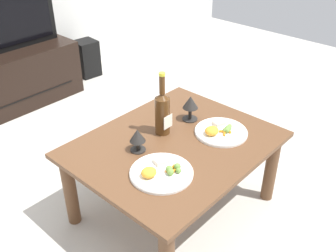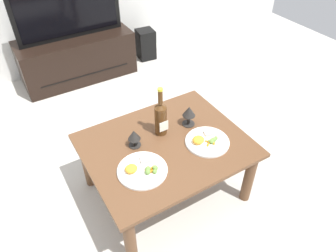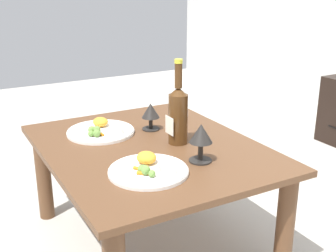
{
  "view_description": "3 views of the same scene",
  "coord_description": "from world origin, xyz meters",
  "px_view_note": "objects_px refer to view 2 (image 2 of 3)",
  "views": [
    {
      "loc": [
        -1.25,
        -1.09,
        1.58
      ],
      "look_at": [
        -0.0,
        0.04,
        0.54
      ],
      "focal_mm": 41.55,
      "sensor_mm": 36.0,
      "label": 1
    },
    {
      "loc": [
        -0.74,
        -1.26,
        1.84
      ],
      "look_at": [
        0.04,
        0.04,
        0.56
      ],
      "focal_mm": 33.86,
      "sensor_mm": 36.0,
      "label": 2
    },
    {
      "loc": [
        1.48,
        -0.74,
        1.11
      ],
      "look_at": [
        0.04,
        0.06,
        0.54
      ],
      "focal_mm": 46.72,
      "sensor_mm": 36.0,
      "label": 3
    }
  ],
  "objects_px": {
    "dining_table": "(166,153)",
    "goblet_left": "(134,136)",
    "tv_screen": "(68,11)",
    "dinner_plate_right": "(207,141)",
    "floor_speaker": "(146,44)",
    "dinner_plate_left": "(142,169)",
    "wine_bottle": "(161,117)",
    "goblet_right": "(189,112)",
    "tv_stand": "(77,57)"
  },
  "relations": [
    {
      "from": "floor_speaker",
      "to": "dinner_plate_left",
      "type": "height_order",
      "value": "dinner_plate_left"
    },
    {
      "from": "tv_screen",
      "to": "dinner_plate_right",
      "type": "height_order",
      "value": "tv_screen"
    },
    {
      "from": "tv_stand",
      "to": "goblet_right",
      "type": "bearing_deg",
      "value": -82.35
    },
    {
      "from": "tv_stand",
      "to": "goblet_right",
      "type": "xyz_separation_m",
      "value": [
        0.23,
        -1.75,
        0.33
      ]
    },
    {
      "from": "wine_bottle",
      "to": "goblet_right",
      "type": "relative_size",
      "value": 2.38
    },
    {
      "from": "goblet_right",
      "to": "dinner_plate_right",
      "type": "xyz_separation_m",
      "value": [
        -0.0,
        -0.21,
        -0.09
      ]
    },
    {
      "from": "goblet_left",
      "to": "dinner_plate_right",
      "type": "distance_m",
      "value": 0.46
    },
    {
      "from": "goblet_left",
      "to": "dinner_plate_right",
      "type": "relative_size",
      "value": 0.43
    },
    {
      "from": "dining_table",
      "to": "goblet_right",
      "type": "bearing_deg",
      "value": 21.37
    },
    {
      "from": "dining_table",
      "to": "dinner_plate_left",
      "type": "xyz_separation_m",
      "value": [
        -0.23,
        -0.12,
        0.09
      ]
    },
    {
      "from": "dinner_plate_left",
      "to": "dinner_plate_right",
      "type": "distance_m",
      "value": 0.46
    },
    {
      "from": "dining_table",
      "to": "goblet_right",
      "type": "xyz_separation_m",
      "value": [
        0.23,
        0.09,
        0.18
      ]
    },
    {
      "from": "dining_table",
      "to": "dinner_plate_left",
      "type": "distance_m",
      "value": 0.28
    },
    {
      "from": "wine_bottle",
      "to": "goblet_left",
      "type": "relative_size",
      "value": 2.85
    },
    {
      "from": "dining_table",
      "to": "goblet_left",
      "type": "distance_m",
      "value": 0.25
    },
    {
      "from": "tv_stand",
      "to": "dinner_plate_right",
      "type": "height_order",
      "value": "dinner_plate_right"
    },
    {
      "from": "tv_screen",
      "to": "dinner_plate_right",
      "type": "relative_size",
      "value": 3.72
    },
    {
      "from": "dining_table",
      "to": "dinner_plate_right",
      "type": "height_order",
      "value": "dinner_plate_right"
    },
    {
      "from": "dining_table",
      "to": "goblet_right",
      "type": "distance_m",
      "value": 0.31
    },
    {
      "from": "tv_screen",
      "to": "dinner_plate_left",
      "type": "height_order",
      "value": "tv_screen"
    },
    {
      "from": "tv_screen",
      "to": "dining_table",
      "type": "bearing_deg",
      "value": -89.97
    },
    {
      "from": "goblet_left",
      "to": "dinner_plate_left",
      "type": "height_order",
      "value": "goblet_left"
    },
    {
      "from": "wine_bottle",
      "to": "dining_table",
      "type": "bearing_deg",
      "value": -104.76
    },
    {
      "from": "dining_table",
      "to": "tv_screen",
      "type": "distance_m",
      "value": 1.87
    },
    {
      "from": "dining_table",
      "to": "floor_speaker",
      "type": "distance_m",
      "value": 2.03
    },
    {
      "from": "tv_screen",
      "to": "goblet_left",
      "type": "distance_m",
      "value": 1.76
    },
    {
      "from": "tv_stand",
      "to": "floor_speaker",
      "type": "bearing_deg",
      "value": 0.59
    },
    {
      "from": "floor_speaker",
      "to": "goblet_left",
      "type": "distance_m",
      "value": 2.05
    },
    {
      "from": "wine_bottle",
      "to": "dinner_plate_right",
      "type": "xyz_separation_m",
      "value": [
        0.2,
        -0.23,
        -0.12
      ]
    },
    {
      "from": "tv_stand",
      "to": "floor_speaker",
      "type": "relative_size",
      "value": 3.37
    },
    {
      "from": "tv_screen",
      "to": "floor_speaker",
      "type": "bearing_deg",
      "value": 0.75
    },
    {
      "from": "wine_bottle",
      "to": "dinner_plate_right",
      "type": "height_order",
      "value": "wine_bottle"
    },
    {
      "from": "dining_table",
      "to": "dinner_plate_left",
      "type": "bearing_deg",
      "value": -152.34
    },
    {
      "from": "dining_table",
      "to": "floor_speaker",
      "type": "height_order",
      "value": "dining_table"
    },
    {
      "from": "tv_stand",
      "to": "floor_speaker",
      "type": "distance_m",
      "value": 0.83
    },
    {
      "from": "goblet_right",
      "to": "wine_bottle",
      "type": "bearing_deg",
      "value": 173.88
    },
    {
      "from": "tv_stand",
      "to": "floor_speaker",
      "type": "height_order",
      "value": "tv_stand"
    },
    {
      "from": "dining_table",
      "to": "wine_bottle",
      "type": "height_order",
      "value": "wine_bottle"
    },
    {
      "from": "tv_stand",
      "to": "dinner_plate_right",
      "type": "distance_m",
      "value": 1.99
    },
    {
      "from": "dining_table",
      "to": "dinner_plate_left",
      "type": "relative_size",
      "value": 3.44
    },
    {
      "from": "tv_screen",
      "to": "floor_speaker",
      "type": "xyz_separation_m",
      "value": [
        0.83,
        0.01,
        -0.55
      ]
    },
    {
      "from": "tv_stand",
      "to": "tv_screen",
      "type": "xyz_separation_m",
      "value": [
        0.0,
        -0.0,
        0.49
      ]
    },
    {
      "from": "tv_stand",
      "to": "wine_bottle",
      "type": "height_order",
      "value": "wine_bottle"
    },
    {
      "from": "tv_screen",
      "to": "tv_stand",
      "type": "bearing_deg",
      "value": 90.0
    },
    {
      "from": "goblet_left",
      "to": "dinner_plate_right",
      "type": "xyz_separation_m",
      "value": [
        0.4,
        -0.21,
        -0.07
      ]
    },
    {
      "from": "dining_table",
      "to": "tv_stand",
      "type": "bearing_deg",
      "value": 90.03
    },
    {
      "from": "floor_speaker",
      "to": "goblet_left",
      "type": "bearing_deg",
      "value": -114.06
    },
    {
      "from": "tv_stand",
      "to": "tv_screen",
      "type": "relative_size",
      "value": 1.11
    },
    {
      "from": "dining_table",
      "to": "goblet_left",
      "type": "height_order",
      "value": "goblet_left"
    },
    {
      "from": "dinner_plate_right",
      "to": "goblet_left",
      "type": "bearing_deg",
      "value": 152.16
    }
  ]
}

